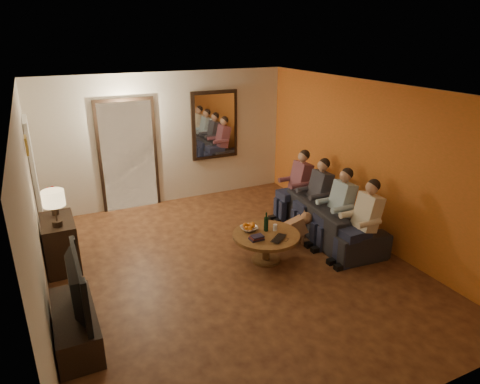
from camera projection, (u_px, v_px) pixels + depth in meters
name	position (u px, v px, depth m)	size (l,w,h in m)	color
floor	(231.00, 267.00, 6.41)	(5.00, 6.00, 0.01)	#401D11
ceiling	(229.00, 90.00, 5.49)	(5.00, 6.00, 0.01)	white
back_wall	(168.00, 139.00, 8.48)	(5.00, 0.02, 2.60)	beige
front_wall	(385.00, 300.00, 3.42)	(5.00, 0.02, 2.60)	beige
left_wall	(33.00, 217.00, 4.94)	(0.02, 6.00, 2.60)	beige
right_wall	(369.00, 163.00, 6.96)	(0.02, 6.00, 2.60)	beige
orange_accent	(369.00, 163.00, 6.96)	(0.01, 6.00, 2.60)	#C86E22
kitchen_doorway	(128.00, 156.00, 8.23)	(1.00, 0.06, 2.10)	#FFE0A5
door_trim	(128.00, 157.00, 8.22)	(1.12, 0.04, 2.22)	black
fridge_glimpse	(142.00, 162.00, 8.39)	(0.45, 0.03, 1.70)	silver
mirror_frame	(215.00, 125.00, 8.78)	(1.00, 0.05, 1.40)	black
mirror_glass	(215.00, 125.00, 8.76)	(0.86, 0.02, 1.26)	white
white_door	(35.00, 181.00, 6.99)	(0.06, 0.85, 2.04)	white
framed_art	(26.00, 145.00, 5.85)	(0.03, 0.28, 0.24)	#B28C33
art_canvas	(28.00, 145.00, 5.86)	(0.01, 0.22, 0.18)	brown
dresser	(61.00, 243.00, 6.31)	(0.45, 0.85, 0.75)	black
table_lamp	(55.00, 208.00, 5.90)	(0.30, 0.30, 0.54)	beige
flower_vase	(53.00, 201.00, 6.29)	(0.14, 0.14, 0.44)	#AD1217
tv_stand	(76.00, 326.00, 4.82)	(0.45, 1.20, 0.40)	black
tv	(69.00, 286.00, 4.63)	(0.15, 1.13, 0.65)	black
sofa	(330.00, 218.00, 7.29)	(0.85, 2.18, 0.64)	black
person_a	(363.00, 225.00, 6.39)	(0.60, 0.40, 1.20)	tan
person_b	(338.00, 211.00, 6.90)	(0.60, 0.40, 1.20)	tan
person_c	(316.00, 198.00, 7.40)	(0.60, 0.40, 1.20)	tan
person_d	(297.00, 187.00, 7.91)	(0.60, 0.40, 1.20)	tan
dog	(293.00, 228.00, 7.02)	(0.56, 0.24, 0.56)	#9B6C47
coffee_table	(266.00, 247.00, 6.52)	(1.02, 1.02, 0.45)	brown
bowl	(249.00, 229.00, 6.54)	(0.26, 0.26, 0.06)	white
oranges	(249.00, 224.00, 6.52)	(0.20, 0.20, 0.08)	orange
wine_bottle	(266.00, 221.00, 6.49)	(0.07, 0.07, 0.31)	black
wine_glass	(275.00, 227.00, 6.54)	(0.06, 0.06, 0.10)	silver
book_stack	(256.00, 237.00, 6.25)	(0.20, 0.15, 0.07)	black
laptop	(282.00, 239.00, 6.24)	(0.33, 0.21, 0.03)	black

